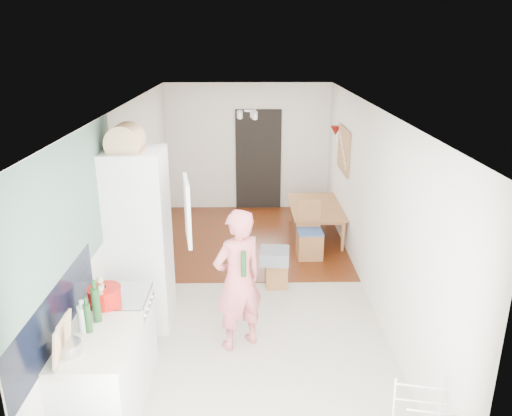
{
  "coord_description": "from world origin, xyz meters",
  "views": [
    {
      "loc": [
        -0.0,
        -6.17,
        3.33
      ],
      "look_at": [
        0.1,
        0.2,
        1.13
      ],
      "focal_mm": 35.0,
      "sensor_mm": 36.0,
      "label": 1
    }
  ],
  "objects_px": {
    "person": "(238,268)",
    "stool": "(276,273)",
    "dining_table": "(317,223)",
    "dining_chair": "(310,231)"
  },
  "relations": [
    {
      "from": "person",
      "to": "stool",
      "type": "relative_size",
      "value": 4.96
    },
    {
      "from": "stool",
      "to": "dining_table",
      "type": "bearing_deg",
      "value": 66.39
    },
    {
      "from": "dining_chair",
      "to": "stool",
      "type": "distance_m",
      "value": 1.13
    },
    {
      "from": "person",
      "to": "dining_chair",
      "type": "xyz_separation_m",
      "value": [
        1.07,
        2.35,
        -0.51
      ]
    },
    {
      "from": "dining_chair",
      "to": "dining_table",
      "type": "bearing_deg",
      "value": 73.63
    },
    {
      "from": "person",
      "to": "dining_chair",
      "type": "bearing_deg",
      "value": -145.88
    },
    {
      "from": "stool",
      "to": "person",
      "type": "bearing_deg",
      "value": -109.5
    },
    {
      "from": "dining_table",
      "to": "dining_chair",
      "type": "height_order",
      "value": "dining_chair"
    },
    {
      "from": "person",
      "to": "dining_table",
      "type": "height_order",
      "value": "person"
    },
    {
      "from": "dining_chair",
      "to": "person",
      "type": "bearing_deg",
      "value": -116.64
    }
  ]
}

